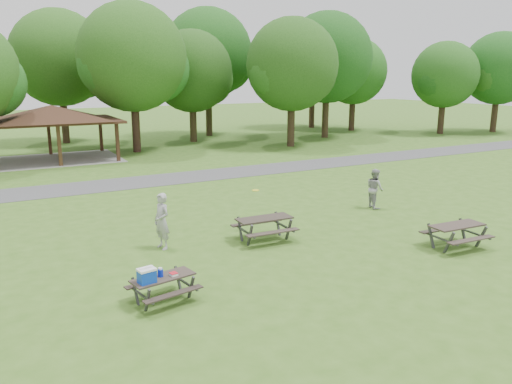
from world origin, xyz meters
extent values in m
plane|color=#38611B|center=(0.00, 0.00, 0.00)|extent=(160.00, 160.00, 0.00)
cube|color=#444447|center=(0.00, 14.00, 0.01)|extent=(120.00, 3.20, 0.02)
cube|color=#3B2615|center=(-4.00, 21.30, 1.30)|extent=(0.22, 0.22, 2.60)
cube|color=#3E2516|center=(-4.00, 26.70, 1.30)|extent=(0.22, 0.22, 2.60)
cube|color=#311D12|center=(-0.30, 21.30, 1.30)|extent=(0.22, 0.22, 2.60)
cube|color=#321C12|center=(-0.30, 26.70, 1.30)|extent=(0.22, 0.22, 2.60)
cube|color=#372016|center=(-4.00, 24.00, 2.68)|extent=(8.60, 6.60, 0.16)
pyramid|color=black|center=(-4.00, 24.00, 3.26)|extent=(7.01, 7.01, 1.00)
cube|color=gray|center=(-4.00, 24.00, 0.01)|extent=(8.40, 6.40, 0.03)
cylinder|color=black|center=(2.00, 25.00, 2.01)|extent=(0.60, 0.60, 4.02)
sphere|color=#1E4A15|center=(2.00, 25.00, 7.02)|extent=(8.00, 8.00, 8.00)
sphere|color=#164F16|center=(3.80, 25.30, 6.22)|extent=(5.20, 5.20, 5.20)
sphere|color=#194F16|center=(0.40, 24.80, 6.42)|extent=(4.80, 4.80, 4.80)
cylinder|color=#2F2215|center=(8.00, 28.50, 1.72)|extent=(0.60, 0.60, 3.43)
sphere|color=#193F12|center=(8.00, 28.50, 6.05)|extent=(7.00, 7.00, 7.00)
sphere|color=#1B4714|center=(9.57, 28.80, 5.36)|extent=(4.55, 4.55, 4.55)
sphere|color=#144012|center=(6.60, 28.30, 5.53)|extent=(4.20, 4.20, 4.20)
cylinder|color=black|center=(14.00, 22.00, 1.89)|extent=(0.60, 0.60, 3.78)
sphere|color=#1A4313|center=(14.00, 22.00, 6.55)|extent=(7.40, 7.40, 7.40)
sphere|color=#194012|center=(15.66, 22.30, 5.81)|extent=(4.81, 4.81, 4.81)
sphere|color=#1B4B15|center=(12.52, 21.80, 6.00)|extent=(4.44, 4.44, 4.44)
cylinder|color=#302115|center=(20.00, 25.50, 2.10)|extent=(0.60, 0.60, 4.20)
sphere|color=#124213|center=(20.00, 25.50, 7.27)|extent=(8.20, 8.20, 8.20)
sphere|color=#164714|center=(21.84, 25.80, 6.45)|extent=(5.33, 5.33, 5.33)
sphere|color=#154B15|center=(18.36, 25.30, 6.66)|extent=(4.92, 4.92, 4.92)
cylinder|color=black|center=(26.00, 29.00, 1.78)|extent=(0.60, 0.60, 3.57)
sphere|color=#194F16|center=(26.00, 29.00, 6.12)|extent=(6.80, 6.80, 6.80)
sphere|color=#174F16|center=(27.53, 29.30, 5.44)|extent=(4.42, 4.42, 4.42)
sphere|color=#194814|center=(24.64, 28.80, 5.61)|extent=(4.08, 4.08, 4.08)
cylinder|color=black|center=(32.00, 22.50, 1.68)|extent=(0.60, 0.60, 3.36)
sphere|color=#194914|center=(32.00, 22.50, 5.76)|extent=(6.40, 6.40, 6.40)
sphere|color=#1E4E16|center=(33.44, 22.80, 5.12)|extent=(4.16, 4.16, 4.16)
sphere|color=#133F12|center=(30.72, 22.30, 5.28)|extent=(3.84, 3.84, 3.84)
cylinder|color=black|center=(-2.00, 33.00, 2.06)|extent=(0.60, 0.60, 4.13)
sphere|color=#1F4B15|center=(-2.00, 33.00, 7.13)|extent=(8.00, 8.00, 8.00)
sphere|color=#174012|center=(-0.20, 33.30, 6.33)|extent=(5.20, 5.20, 5.20)
sphere|color=#134012|center=(-3.60, 32.80, 6.53)|extent=(4.80, 4.80, 4.80)
cylinder|color=black|center=(11.00, 32.00, 2.27)|extent=(0.60, 0.60, 4.55)
sphere|color=#144614|center=(11.00, 32.00, 7.70)|extent=(8.40, 8.40, 8.40)
sphere|color=#174C15|center=(12.89, 32.30, 6.86)|extent=(5.46, 5.46, 5.46)
sphere|color=#1F4F16|center=(9.32, 31.80, 7.07)|extent=(5.04, 5.04, 5.04)
cylinder|color=#311E16|center=(24.00, 33.50, 2.13)|extent=(0.60, 0.60, 4.27)
sphere|color=#1F4915|center=(24.00, 33.50, 7.27)|extent=(8.00, 8.00, 8.00)
sphere|color=#1F4B15|center=(25.80, 33.80, 6.47)|extent=(5.20, 5.20, 5.20)
sphere|color=#194313|center=(22.40, 33.30, 6.67)|extent=(4.80, 4.80, 4.80)
cylinder|color=black|center=(38.00, 21.00, 1.84)|extent=(0.60, 0.60, 3.67)
sphere|color=#144614|center=(38.00, 21.00, 6.38)|extent=(7.20, 7.20, 7.20)
sphere|color=#1D4513|center=(39.62, 21.30, 5.66)|extent=(4.68, 4.68, 4.68)
sphere|color=#1B4914|center=(36.56, 20.80, 5.83)|extent=(4.32, 4.32, 4.32)
cube|color=#302722|center=(-4.42, -0.95, 0.66)|extent=(1.72, 0.92, 0.04)
cube|color=black|center=(-4.32, -1.48, 0.39)|extent=(1.65, 0.51, 0.04)
cube|color=#2B221F|center=(-4.51, -0.42, 0.39)|extent=(1.65, 0.51, 0.04)
cube|color=#404042|center=(-4.98, -1.39, 0.33)|extent=(0.11, 0.35, 0.71)
cube|color=#39393B|center=(-5.09, -0.72, 0.33)|extent=(0.11, 0.35, 0.71)
cube|color=#3F3E41|center=(-5.04, -1.06, 0.36)|extent=(0.28, 1.32, 0.04)
cube|color=#3D3D3F|center=(-3.74, -1.18, 0.33)|extent=(0.11, 0.35, 0.71)
cube|color=#464649|center=(-3.86, -0.50, 0.33)|extent=(0.11, 0.35, 0.71)
cube|color=#464648|center=(-3.80, -0.84, 0.36)|extent=(0.28, 1.32, 0.04)
cube|color=#0C3ABD|center=(-4.89, -1.12, 0.85)|extent=(0.46, 0.37, 0.32)
cube|color=white|center=(-4.89, -1.12, 1.04)|extent=(0.48, 0.39, 0.05)
cylinder|color=white|center=(-4.89, -1.12, 1.10)|extent=(0.36, 0.09, 0.03)
cylinder|color=#0C22B6|center=(-4.47, -0.91, 0.78)|extent=(0.16, 0.16, 0.20)
cylinder|color=white|center=(-4.47, -0.91, 0.91)|extent=(0.12, 0.12, 0.04)
cube|color=white|center=(-4.15, -1.01, 0.72)|extent=(0.21, 0.21, 0.06)
cube|color=red|center=(-4.15, -1.01, 0.76)|extent=(0.22, 0.22, 0.01)
cube|color=#2B241F|center=(0.31, 2.10, 0.81)|extent=(2.01, 0.87, 0.05)
cube|color=#322924|center=(0.28, 1.45, 0.48)|extent=(1.99, 0.37, 0.04)
cube|color=#322824|center=(0.34, 2.75, 0.48)|extent=(1.99, 0.37, 0.04)
cube|color=#3F3F42|center=(-0.47, 1.72, 0.40)|extent=(0.08, 0.42, 0.86)
cube|color=#3C3C3E|center=(-0.43, 2.55, 0.40)|extent=(0.08, 0.42, 0.86)
cube|color=#3D3D40|center=(-0.45, 2.13, 0.44)|extent=(0.13, 1.61, 0.05)
cube|color=#434245|center=(1.06, 1.65, 0.40)|extent=(0.08, 0.42, 0.86)
cube|color=#404043|center=(1.09, 2.48, 0.40)|extent=(0.08, 0.42, 0.86)
cube|color=#404043|center=(1.07, 2.07, 0.44)|extent=(0.13, 1.61, 0.05)
cube|color=#312823|center=(5.71, -1.68, 0.78)|extent=(1.97, 0.87, 0.05)
cube|color=#332A25|center=(5.67, -2.31, 0.47)|extent=(1.94, 0.38, 0.04)
cube|color=#2B251F|center=(5.74, -1.04, 0.47)|extent=(1.94, 0.38, 0.04)
cube|color=#404042|center=(4.94, -2.04, 0.39)|extent=(0.09, 0.41, 0.84)
cube|color=#404043|center=(4.99, -1.23, 0.39)|extent=(0.09, 0.41, 0.84)
cube|color=#404042|center=(4.96, -1.64, 0.42)|extent=(0.15, 1.57, 0.05)
cube|color=#444447|center=(6.43, -2.12, 0.39)|extent=(0.09, 0.41, 0.84)
cube|color=#39393B|center=(6.47, -1.32, 0.39)|extent=(0.09, 0.41, 0.84)
cube|color=#434345|center=(6.45, -1.72, 0.42)|extent=(0.15, 1.57, 0.05)
cylinder|color=yellow|center=(0.57, 3.25, 1.57)|extent=(0.31, 0.31, 0.02)
imported|color=#9F9FA1|center=(-3.15, 3.00, 0.96)|extent=(0.63, 0.80, 1.93)
imported|color=#98989A|center=(6.78, 3.66, 0.88)|extent=(0.83, 0.98, 1.76)
camera|label=1|loc=(-8.03, -12.68, 5.78)|focal=35.00mm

